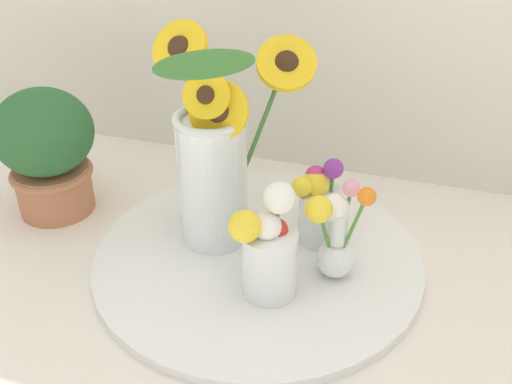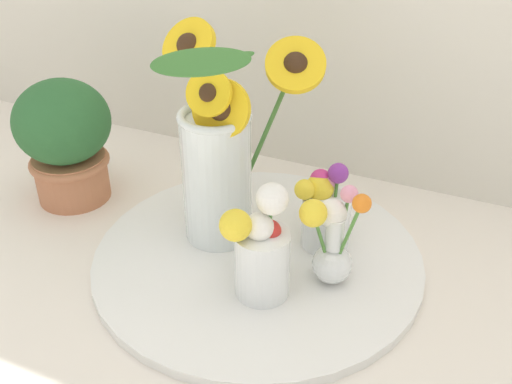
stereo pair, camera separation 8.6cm
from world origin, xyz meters
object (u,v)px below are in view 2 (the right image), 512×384
(serving_tray, at_px, (256,257))
(vase_bulb_right, at_px, (332,240))
(vase_small_back, at_px, (324,210))
(mason_jar_sunflowers, at_px, (219,157))
(vase_small_center, at_px, (261,250))
(potted_plant, at_px, (65,138))

(serving_tray, relative_size, vase_bulb_right, 3.15)
(vase_small_back, bearing_deg, mason_jar_sunflowers, -164.54)
(mason_jar_sunflowers, distance_m, vase_small_back, 0.18)
(serving_tray, distance_m, vase_small_center, 0.12)
(mason_jar_sunflowers, distance_m, vase_small_center, 0.17)
(serving_tray, distance_m, vase_bulb_right, 0.15)
(vase_small_center, distance_m, potted_plant, 0.43)
(vase_small_back, distance_m, potted_plant, 0.46)
(mason_jar_sunflowers, height_order, vase_bulb_right, mason_jar_sunflowers)
(mason_jar_sunflowers, bearing_deg, serving_tray, -21.35)
(serving_tray, distance_m, vase_small_back, 0.13)
(mason_jar_sunflowers, relative_size, vase_small_back, 2.51)
(vase_small_center, relative_size, vase_small_back, 1.28)
(vase_small_center, bearing_deg, potted_plant, 164.30)
(vase_small_back, xyz_separation_m, potted_plant, (-0.46, -0.03, 0.04))
(vase_bulb_right, height_order, vase_small_back, vase_bulb_right)
(vase_small_center, distance_m, vase_small_back, 0.15)
(vase_bulb_right, bearing_deg, mason_jar_sunflowers, 167.52)
(vase_bulb_right, distance_m, vase_small_back, 0.09)
(mason_jar_sunflowers, height_order, vase_small_back, mason_jar_sunflowers)
(vase_small_center, relative_size, potted_plant, 0.78)
(serving_tray, relative_size, vase_small_back, 3.74)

